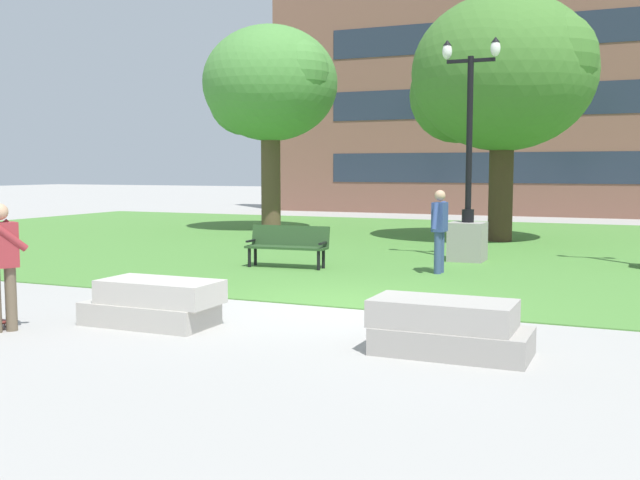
{
  "coord_description": "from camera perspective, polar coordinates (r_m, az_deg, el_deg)",
  "views": [
    {
      "loc": [
        4.32,
        -10.66,
        2.17
      ],
      "look_at": [
        0.33,
        -1.4,
        1.2
      ],
      "focal_mm": 42.0,
      "sensor_mm": 36.0,
      "label": 1
    }
  ],
  "objects": [
    {
      "name": "lamp_post_left",
      "position": [
        17.7,
        11.2,
        1.75
      ],
      "size": [
        1.32,
        0.8,
        5.09
      ],
      "color": "gray",
      "rests_on": "grass_lawn"
    },
    {
      "name": "person_skateboarder",
      "position": [
        10.73,
        -23.1,
        -1.36
      ],
      "size": [
        0.57,
        0.51,
        1.71
      ],
      "color": "brown",
      "rests_on": "ground"
    },
    {
      "name": "person_bystander_near_lawn",
      "position": [
        15.48,
        9.1,
        1.02
      ],
      "size": [
        0.26,
        0.9,
        1.71
      ],
      "color": "#384C7A",
      "rests_on": "grass_lawn"
    },
    {
      "name": "concrete_block_left",
      "position": [
        8.92,
        9.7,
        -6.64
      ],
      "size": [
        1.84,
        0.9,
        0.64
      ],
      "color": "#9E9991",
      "rests_on": "ground"
    },
    {
      "name": "ground_plane",
      "position": [
        11.71,
        1.25,
        -5.19
      ],
      "size": [
        140.0,
        140.0,
        0.0
      ],
      "primitive_type": "plane",
      "color": "#A3A09B"
    },
    {
      "name": "building_facade_distant",
      "position": [
        35.7,
        16.9,
        12.65
      ],
      "size": [
        26.88,
        1.03,
        13.57
      ],
      "color": "brown",
      "rests_on": "ground"
    },
    {
      "name": "park_bench_near_left",
      "position": [
        16.29,
        -2.46,
        -0.27
      ],
      "size": [
        1.83,
        0.66,
        0.9
      ],
      "color": "#284723",
      "rests_on": "grass_lawn"
    },
    {
      "name": "tree_far_left",
      "position": [
        26.26,
        -3.91,
        11.62
      ],
      "size": [
        4.85,
        4.62,
        7.02
      ],
      "color": "brown",
      "rests_on": "grass_lawn"
    },
    {
      "name": "tree_near_right",
      "position": [
        22.89,
        13.64,
        12.06
      ],
      "size": [
        5.58,
        5.31,
        7.17
      ],
      "color": "#42301E",
      "rests_on": "grass_lawn"
    },
    {
      "name": "grass_lawn",
      "position": [
        21.22,
        11.46,
        -0.47
      ],
      "size": [
        40.0,
        20.0,
        0.02
      ],
      "primitive_type": "cube",
      "color": "#4C8438",
      "rests_on": "ground"
    },
    {
      "name": "concrete_block_center",
      "position": [
        10.62,
        -12.5,
        -4.74
      ],
      "size": [
        1.91,
        0.9,
        0.64
      ],
      "color": "#B2ADA3",
      "rests_on": "ground"
    }
  ]
}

